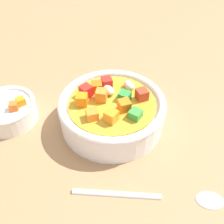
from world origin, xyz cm
name	(u,v)px	position (x,y,z in cm)	size (l,w,h in cm)	color
ground_plane	(112,127)	(0.00, 0.00, -1.00)	(140.00, 140.00, 2.00)	#9E754F
soup_bowl_main	(112,110)	(0.01, -0.01, 2.78)	(16.61, 16.61, 6.33)	white
spoon	(162,196)	(-10.75, 9.99, 0.41)	(18.95, 7.40, 0.83)	silver
side_bowl_small	(8,110)	(16.20, 5.28, 1.84)	(9.37, 9.37, 4.26)	white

